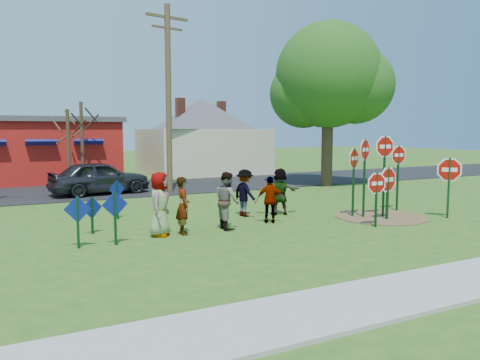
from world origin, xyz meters
The scene contains 28 objects.
ground centered at (0.00, 0.00, 0.00)m, with size 120.00×120.00×0.00m, color #2B5B1A.
sidewalk centered at (0.00, -7.20, 0.04)m, with size 22.00×1.80×0.08m, color #9E9E99.
road centered at (0.00, 11.50, 0.02)m, with size 120.00×7.50×0.04m, color black.
dirt_patch centered at (4.50, -1.00, 0.01)m, with size 3.20×3.20×0.03m, color brown.
red_building centered at (-5.50, 17.99, 1.97)m, with size 9.40×7.69×3.90m.
cream_house centered at (5.50, 18.00, 2.92)m, with size 9.40×9.40×6.50m.
stop_sign_a centered at (3.12, -2.21, 1.27)m, with size 0.95×0.11×1.89m.
stop_sign_b centered at (3.91, -0.75, 2.14)m, with size 0.96×0.44×2.94m.
stop_sign_c centered at (4.59, -1.01, 2.16)m, with size 1.03×0.15×3.05m.
stop_sign_d centered at (6.12, -0.18, 1.92)m, with size 1.00×0.07×2.65m.
stop_sign_e centered at (4.37, -1.43, 1.29)m, with size 1.18×0.22×2.00m.
stop_sign_f centered at (6.50, -2.19, 1.59)m, with size 0.90×0.75×2.29m.
stop_sign_g centered at (3.68, -0.45, 1.83)m, with size 0.93×0.44×2.61m.
blue_diamond_a centered at (-5.78, -0.73, 0.86)m, with size 0.67×0.26×1.39m.
blue_diamond_b centered at (-4.83, -0.80, 0.91)m, with size 0.71×0.09×1.46m.
blue_diamond_c centered at (-5.15, 0.90, 0.69)m, with size 0.64×0.26×1.14m.
blue_diamond_d centered at (-3.94, 2.95, 0.85)m, with size 0.59×0.27×1.37m.
person_a centered at (-3.43, -0.30, 0.95)m, with size 0.92×0.60×1.89m, color #3E5380.
person_b centered at (-2.74, -0.37, 0.86)m, with size 0.63×0.41×1.73m, color #237D71.
person_c centered at (-1.23, -0.27, 0.90)m, with size 0.88×0.68×1.81m, color brown.
person_d centered at (0.27, 1.38, 0.85)m, with size 1.10×0.63×1.70m, color #323337.
person_e centered at (0.45, -0.10, 0.79)m, with size 0.92×0.38×1.57m, color #452A56.
person_f centered at (1.57, 1.10, 0.86)m, with size 1.60×0.51×1.73m, color #1E4C27.
suv centered at (-3.29, 9.69, 0.84)m, with size 1.89×4.69×1.60m, color #29292E.
utility_pole centered at (-0.07, 8.77, 4.80)m, with size 2.22×0.51×9.12m.
leafy_tree centered at (8.85, 7.61, 5.81)m, with size 6.35×5.79×9.02m.
bare_tree_east centered at (-3.52, 13.23, 3.00)m, with size 1.80×1.80×4.64m.
bare_tree_extra centered at (-4.37, 12.10, 2.71)m, with size 1.80×1.80×4.18m.
Camera 1 is at (-7.49, -13.37, 3.07)m, focal length 35.00 mm.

